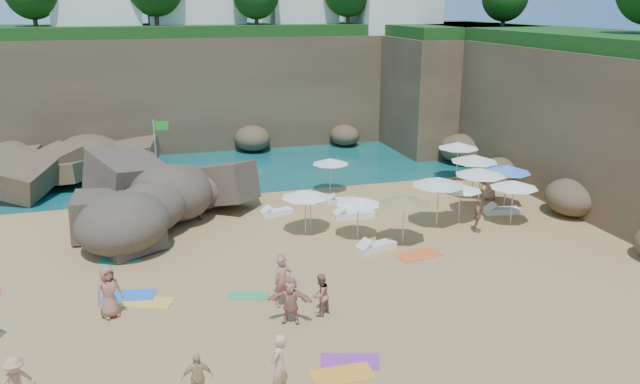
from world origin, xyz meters
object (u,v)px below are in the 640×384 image
object	(u,v)px
flag_pole	(158,147)
person_stand_3	(478,215)
rock_outcrop	(163,229)
lounger_0	(354,215)
parasol_2	(474,158)
person_stand_4	(490,183)
parasol_0	(310,195)
person_stand_1	(321,295)
person_stand_2	(241,180)
person_stand_6	(279,364)
person_stand_5	(196,203)
parasol_1	(330,161)

from	to	relation	value
flag_pole	person_stand_3	xyz separation A→B (m)	(14.05, -10.27, -1.91)
rock_outcrop	lounger_0	distance (m)	9.34
parasol_2	person_stand_4	world-z (taller)	parasol_2
parasol_0	flag_pole	bearing A→B (deg)	129.56
parasol_0	person_stand_1	size ratio (longest dim) A/B	1.35
parasol_0	person_stand_2	world-z (taller)	parasol_0
flag_pole	person_stand_2	xyz separation A→B (m)	(4.32, -1.34, -1.84)
rock_outcrop	parasol_0	distance (m)	7.29
flag_pole	person_stand_1	xyz separation A→B (m)	(4.67, -16.07, -1.96)
person_stand_6	person_stand_5	bearing A→B (deg)	-139.91
rock_outcrop	person_stand_4	bearing A→B (deg)	-0.96
parasol_1	person_stand_4	xyz separation A→B (m)	(7.94, -3.78, -0.86)
person_stand_4	parasol_1	bearing A→B (deg)	-148.16
flag_pole	lounger_0	distance (m)	11.64
parasol_0	person_stand_1	world-z (taller)	parasol_0
person_stand_1	lounger_0	bearing A→B (deg)	-148.48
parasol_0	lounger_0	bearing A→B (deg)	24.11
person_stand_6	parasol_1	bearing A→B (deg)	-164.27
flag_pole	person_stand_3	distance (m)	17.51
person_stand_2	person_stand_5	xyz separation A→B (m)	(-2.82, -3.48, -0.01)
rock_outcrop	flag_pole	bearing A→B (deg)	88.27
rock_outcrop	person_stand_2	bearing A→B (deg)	44.34
flag_pole	parasol_0	bearing A→B (deg)	-50.44
rock_outcrop	parasol_0	size ratio (longest dim) A/B	3.90
parasol_0	person_stand_6	bearing A→B (deg)	-109.22
person_stand_2	person_stand_4	distance (m)	13.72
person_stand_4	person_stand_6	distance (m)	20.50
person_stand_2	lounger_0	bearing A→B (deg)	146.54
parasol_0	lounger_0	size ratio (longest dim) A/B	0.99
person_stand_1	person_stand_2	size ratio (longest dim) A/B	0.86
parasol_1	person_stand_4	size ratio (longest dim) A/B	1.10
parasol_2	person_stand_3	bearing A→B (deg)	-116.88
rock_outcrop	parasol_2	size ratio (longest dim) A/B	3.10
person_stand_4	person_stand_5	size ratio (longest dim) A/B	1.09
parasol_0	person_stand_2	bearing A→B (deg)	108.66
lounger_0	person_stand_4	size ratio (longest dim) A/B	1.09
lounger_0	person_stand_5	world-z (taller)	person_stand_5
flag_pole	parasol_1	bearing A→B (deg)	-13.61
lounger_0	person_stand_1	size ratio (longest dim) A/B	1.37
person_stand_2	person_stand_3	xyz separation A→B (m)	(9.73, -8.93, -0.08)
parasol_1	person_stand_5	xyz separation A→B (m)	(-7.78, -2.57, -0.94)
parasol_0	lounger_0	distance (m)	3.23
parasol_2	parasol_0	bearing A→B (deg)	-165.66
lounger_0	person_stand_3	bearing A→B (deg)	-34.93
parasol_0	person_stand_1	distance (m)	8.42
rock_outcrop	person_stand_4	xyz separation A→B (m)	(17.39, -0.29, 0.95)
flag_pole	person_stand_3	bearing A→B (deg)	-36.16
lounger_0	person_stand_2	world-z (taller)	person_stand_2
person_stand_4	person_stand_5	xyz separation A→B (m)	(-15.72, 1.20, -0.08)
parasol_2	person_stand_6	xyz separation A→B (m)	(-14.22, -14.71, -1.33)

